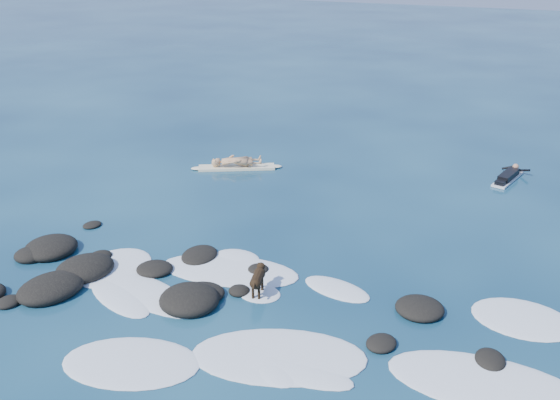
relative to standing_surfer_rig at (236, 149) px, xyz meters
The scene contains 6 objects.
ground 9.50m from the standing_surfer_rig, 58.73° to the right, with size 160.00×160.00×0.00m, color #0A2642.
reef_rocks 9.76m from the standing_surfer_rig, 72.98° to the right, with size 13.39×6.96×0.57m.
breaking_foam 10.69m from the standing_surfer_rig, 56.66° to the right, with size 12.94×7.59×0.12m.
standing_surfer_rig is the anchor object (origin of this frame).
paddling_surfer_rig 10.28m from the standing_surfer_rig, 19.13° to the left, with size 1.15×2.43×0.42m.
dog 9.50m from the standing_surfer_rig, 57.01° to the right, with size 0.50×1.13×0.73m.
Camera 1 is at (6.68, -11.78, 8.15)m, focal length 40.00 mm.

